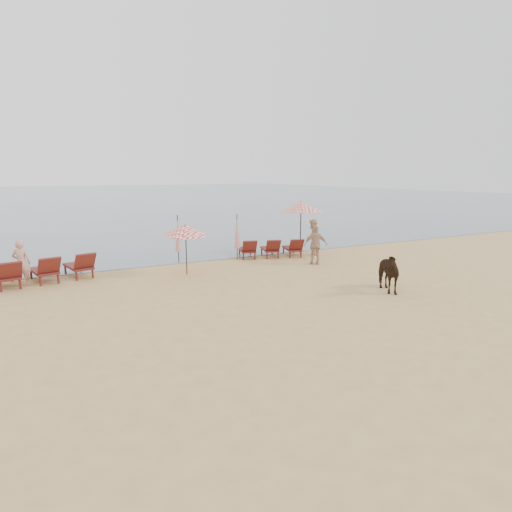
{
  "coord_description": "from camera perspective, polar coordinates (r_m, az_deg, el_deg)",
  "views": [
    {
      "loc": [
        -6.93,
        -8.17,
        3.96
      ],
      "look_at": [
        0.0,
        5.0,
        1.1
      ],
      "focal_mm": 30.0,
      "sensor_mm": 36.0,
      "label": 1
    }
  ],
  "objects": [
    {
      "name": "umbrella_open_right",
      "position": [
        21.59,
        6.03,
        6.55
      ],
      "size": [
        2.14,
        2.14,
        2.61
      ],
      "rotation": [
        0.0,
        0.0,
        -0.38
      ],
      "color": "black",
      "rests_on": "ground"
    },
    {
      "name": "umbrella_closed_left",
      "position": [
        20.04,
        -2.55,
        3.28
      ],
      "size": [
        0.26,
        0.26,
        2.13
      ],
      "rotation": [
        0.0,
        0.0,
        0.4
      ],
      "color": "black",
      "rests_on": "ground"
    },
    {
      "name": "beachgoer_right_a",
      "position": [
        21.21,
        7.55,
        2.47
      ],
      "size": [
        1.09,
        1.09,
        1.78
      ],
      "primitive_type": "imported",
      "rotation": [
        0.0,
        0.0,
        3.91
      ],
      "color": "#E2B88D",
      "rests_on": "ground"
    },
    {
      "name": "lounger_cluster_right",
      "position": [
        20.6,
        1.98,
        1.05
      ],
      "size": [
        3.29,
        2.5,
        0.64
      ],
      "rotation": [
        0.0,
        0.0,
        -0.3
      ],
      "color": "maroon",
      "rests_on": "ground"
    },
    {
      "name": "cow",
      "position": [
        15.24,
        16.83,
        -2.0
      ],
      "size": [
        1.26,
        1.78,
        1.37
      ],
      "primitive_type": "imported",
      "rotation": [
        0.0,
        0.0,
        -0.36
      ],
      "color": "black",
      "rests_on": "ground"
    },
    {
      "name": "beachgoer_right_b",
      "position": [
        19.09,
        7.96,
        1.47
      ],
      "size": [
        1.11,
        0.85,
        1.75
      ],
      "primitive_type": "imported",
      "rotation": [
        0.0,
        0.0,
        2.67
      ],
      "color": "tan",
      "rests_on": "ground"
    },
    {
      "name": "umbrella_open_left_b",
      "position": [
        17.09,
        -9.37,
        3.47
      ],
      "size": [
        1.63,
        1.66,
        2.08
      ],
      "rotation": [
        0.0,
        0.0,
        -0.33
      ],
      "color": "black",
      "rests_on": "ground"
    },
    {
      "name": "ground",
      "position": [
        11.42,
        11.94,
        -9.66
      ],
      "size": [
        120.0,
        120.0,
        0.0
      ],
      "primitive_type": "plane",
      "color": "tan",
      "rests_on": "ground"
    },
    {
      "name": "umbrella_closed_right",
      "position": [
        19.47,
        -10.38,
        2.97
      ],
      "size": [
        0.26,
        0.26,
        2.18
      ],
      "rotation": [
        0.0,
        0.0,
        -0.43
      ],
      "color": "black",
      "rests_on": "ground"
    },
    {
      "name": "sea",
      "position": [
        88.53,
        -23.46,
        7.44
      ],
      "size": [
        160.0,
        140.0,
        0.06
      ],
      "primitive_type": "cube",
      "color": "#51606B",
      "rests_on": "ground"
    },
    {
      "name": "beachgoer_left",
      "position": [
        17.36,
        -28.8,
        -0.83
      ],
      "size": [
        0.72,
        0.59,
        1.68
      ],
      "primitive_type": "imported",
      "rotation": [
        0.0,
        0.0,
        2.78
      ],
      "color": "tan",
      "rests_on": "ground"
    },
    {
      "name": "lounger_cluster_left",
      "position": [
        17.59,
        -26.27,
        -1.62
      ],
      "size": [
        3.56,
        2.53,
        0.71
      ],
      "rotation": [
        0.0,
        0.0,
        0.21
      ],
      "color": "maroon",
      "rests_on": "ground"
    }
  ]
}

